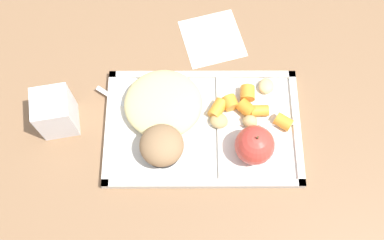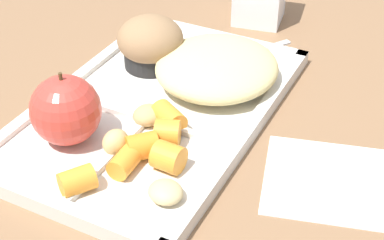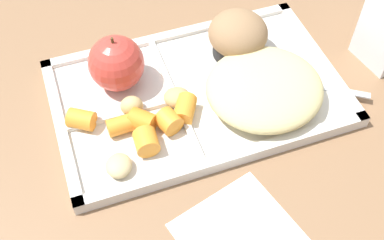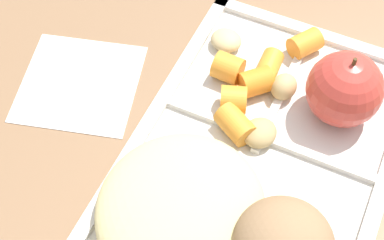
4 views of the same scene
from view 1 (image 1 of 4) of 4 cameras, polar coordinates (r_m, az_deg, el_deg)
The scene contains 20 objects.
ground at distance 0.86m, azimuth 1.35°, elevation -1.12°, with size 6.00×6.00×0.00m, color #846042.
lunch_tray at distance 0.86m, azimuth 1.42°, elevation -0.96°, with size 0.36×0.23×0.02m.
green_apple at distance 0.81m, azimuth 7.85°, elevation -3.13°, with size 0.07×0.07×0.08m.
bran_muffin at distance 0.81m, azimuth -3.79°, elevation -3.29°, with size 0.08×0.08×0.06m.
carrot_slice_diagonal at distance 0.86m, azimuth 4.81°, elevation 2.19°, with size 0.03×0.03×0.02m, color orange.
carrot_slice_tilted at distance 0.86m, azimuth 6.79°, elevation 1.47°, with size 0.03×0.03×0.03m, color orange.
carrot_slice_small at distance 0.86m, azimuth 8.44°, elevation 1.16°, with size 0.02×0.02×0.03m, color orange.
carrot_slice_near_corner at distance 0.86m, azimuth 3.21°, elevation 1.41°, with size 0.02×0.02×0.04m, color orange.
carrot_slice_large at distance 0.87m, azimuth 6.96°, elevation 3.36°, with size 0.03×0.03×0.03m, color orange.
carrot_slice_center at distance 0.86m, azimuth 11.35°, elevation -0.23°, with size 0.02×0.02×0.03m, color orange.
potato_chunk_browned at distance 0.89m, azimuth 9.27°, elevation 4.21°, with size 0.03×0.03×0.02m, color tan.
potato_chunk_wedge at distance 0.85m, azimuth 7.26°, elevation -0.18°, with size 0.03×0.02×0.03m, color tan.
potato_chunk_small at distance 0.85m, azimuth 3.39°, elevation -0.10°, with size 0.03×0.03×0.02m, color tan.
egg_noodle_pile at distance 0.85m, azimuth -3.61°, elevation 2.07°, with size 0.15×0.14×0.04m, color #D6C684.
meatball_side at distance 0.86m, azimuth -5.11°, elevation 2.00°, with size 0.03×0.03×0.03m, color brown.
meatball_center at distance 0.85m, azimuth -3.64°, elevation 1.32°, with size 0.03×0.03×0.03m, color brown.
meatball_front at distance 0.86m, azimuth -4.26°, elevation 2.28°, with size 0.04×0.04×0.04m, color brown.
plastic_fork at distance 0.87m, azimuth -7.10°, elevation 1.05°, with size 0.14×0.10×0.00m.
milk_carton at distance 0.86m, azimuth -16.70°, elevation 0.91°, with size 0.06×0.06×0.09m, color white.
paper_napkin at distance 0.95m, azimuth 2.57°, elevation 10.15°, with size 0.12×0.12×0.00m, color white.
Camera 1 is at (0.02, 0.31, 0.81)m, focal length 42.66 mm.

